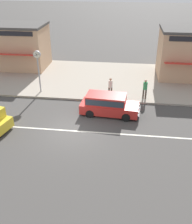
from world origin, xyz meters
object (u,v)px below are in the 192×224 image
shopfront_corner_warung (17,46)px  shopfront_far_kios (192,53)px  pedestrian_mid_kerb (110,86)px  minivan_red_2 (108,104)px  street_clock (38,62)px  pedestrian_near_clock (145,88)px

shopfront_corner_warung → shopfront_far_kios: 18.02m
pedestrian_mid_kerb → shopfront_far_kios: shopfront_far_kios is taller
minivan_red_2 → street_clock: 7.20m
shopfront_corner_warung → pedestrian_mid_kerb: bearing=-31.5°
pedestrian_mid_kerb → shopfront_corner_warung: bearing=148.5°
shopfront_far_kios → street_clock: bearing=-158.0°
street_clock → pedestrian_near_clock: 9.19m
pedestrian_near_clock → shopfront_corner_warung: 15.03m
pedestrian_near_clock → pedestrian_mid_kerb: bearing=176.9°
street_clock → shopfront_corner_warung: size_ratio=0.58×
minivan_red_2 → pedestrian_mid_kerb: size_ratio=2.83×
street_clock → shopfront_far_kios: 14.68m
pedestrian_near_clock → pedestrian_mid_kerb: pedestrian_near_clock is taller
pedestrian_mid_kerb → shopfront_corner_warung: shopfront_corner_warung is taller
shopfront_corner_warung → street_clock: bearing=-55.2°
minivan_red_2 → street_clock: bearing=153.7°
street_clock → shopfront_far_kios: bearing=22.0°
minivan_red_2 → pedestrian_near_clock: pedestrian_near_clock is taller
minivan_red_2 → pedestrian_mid_kerb: 2.93m
pedestrian_near_clock → shopfront_far_kios: size_ratio=0.27×
pedestrian_near_clock → shopfront_corner_warung: size_ratio=0.26×
minivan_red_2 → pedestrian_near_clock: bearing=44.4°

